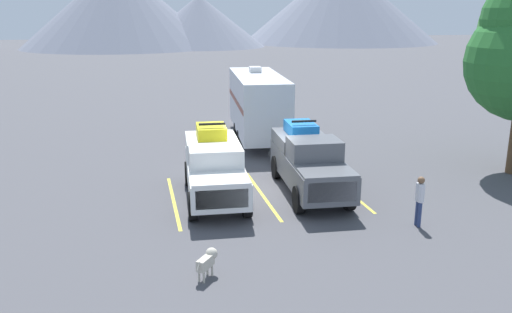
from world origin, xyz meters
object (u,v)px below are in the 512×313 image
camper_trailer_a (258,103)px  dog (208,259)px  pickup_truck_a (214,166)px  person_a (420,198)px  pickup_truck_b (309,160)px

camper_trailer_a → dog: size_ratio=12.00×
pickup_truck_a → person_a: pickup_truck_a is taller
camper_trailer_a → pickup_truck_a: bearing=-113.2°
camper_trailer_a → dog: 15.05m
pickup_truck_a → pickup_truck_b: (3.56, -0.08, 0.00)m
pickup_truck_a → dog: bearing=-100.3°
pickup_truck_a → pickup_truck_b: size_ratio=0.93×
dog → person_a: bearing=14.4°
pickup_truck_a → camper_trailer_a: (3.58, 8.34, 0.78)m
pickup_truck_b → dog: 7.47m
pickup_truck_b → person_a: 4.66m
pickup_truck_b → dog: bearing=-128.5°
camper_trailer_a → person_a: 12.71m
pickup_truck_a → person_a: (5.86, -4.12, -0.25)m
pickup_truck_b → dog: pickup_truck_b is taller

